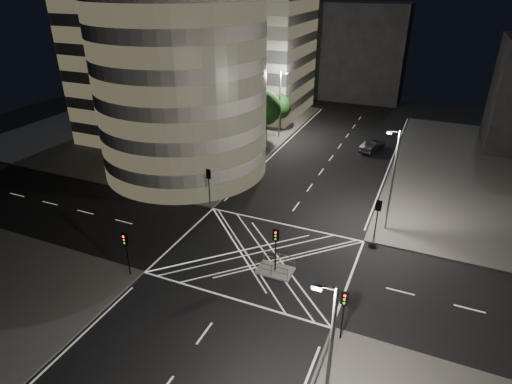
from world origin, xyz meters
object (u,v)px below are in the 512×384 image
at_px(street_lamp_right_far, 392,178).
at_px(street_lamp_right_near, 328,363).
at_px(traffic_signal_fr, 378,212).
at_px(street_lamp_left_far, 280,102).
at_px(street_lamp_left_near, 225,140).
at_px(traffic_signal_island, 276,242).
at_px(traffic_signal_fl, 209,180).
at_px(sedan, 372,146).
at_px(central_island, 275,271).
at_px(traffic_signal_nr, 344,306).
at_px(traffic_signal_nl, 126,246).

height_order(street_lamp_right_far, street_lamp_right_near, same).
xyz_separation_m(traffic_signal_fr, street_lamp_left_far, (-18.24, 23.20, 2.63)).
bearing_deg(street_lamp_right_far, street_lamp_left_near, 170.97).
bearing_deg(traffic_signal_island, street_lamp_left_near, 130.27).
relative_size(traffic_signal_fl, street_lamp_left_far, 0.40).
relative_size(street_lamp_right_near, sedan, 2.00).
relative_size(traffic_signal_fr, street_lamp_right_far, 0.40).
bearing_deg(central_island, traffic_signal_nr, -37.93).
relative_size(central_island, street_lamp_left_far, 0.30).
distance_m(street_lamp_left_far, sedan, 14.86).
relative_size(traffic_signal_fl, sedan, 0.80).
bearing_deg(traffic_signal_fr, traffic_signal_fl, 180.00).
distance_m(street_lamp_right_far, street_lamp_right_near, 23.00).
xyz_separation_m(traffic_signal_fl, traffic_signal_island, (10.80, -8.30, 0.00)).
bearing_deg(traffic_signal_fl, street_lamp_right_near, -48.76).
distance_m(traffic_signal_fl, sedan, 26.76).
xyz_separation_m(street_lamp_left_far, sedan, (14.09, -0.16, -4.72)).
distance_m(traffic_signal_fr, street_lamp_left_far, 29.63).
distance_m(traffic_signal_island, sedan, 31.52).
distance_m(traffic_signal_nl, street_lamp_left_near, 18.99).
bearing_deg(traffic_signal_island, street_lamp_right_far, 54.70).
bearing_deg(traffic_signal_nl, traffic_signal_fr, 37.69).
bearing_deg(traffic_signal_nr, street_lamp_right_far, 87.70).
relative_size(central_island, traffic_signal_fl, 0.75).
distance_m(traffic_signal_fl, street_lamp_left_far, 23.36).
height_order(traffic_signal_nr, street_lamp_right_far, street_lamp_right_far).
xyz_separation_m(traffic_signal_fr, street_lamp_left_near, (-18.24, 5.20, 2.63)).
bearing_deg(traffic_signal_nr, street_lamp_left_near, 134.13).
relative_size(traffic_signal_fr, traffic_signal_nr, 1.00).
xyz_separation_m(central_island, traffic_signal_island, (0.00, 0.00, 2.84)).
height_order(traffic_signal_fr, traffic_signal_nr, same).
bearing_deg(central_island, street_lamp_left_far, 109.95).
height_order(traffic_signal_fl, traffic_signal_nl, same).
bearing_deg(traffic_signal_fl, traffic_signal_nr, -37.69).
xyz_separation_m(traffic_signal_island, street_lamp_right_far, (7.44, 10.50, 2.63)).
bearing_deg(street_lamp_right_near, traffic_signal_nl, 158.45).
xyz_separation_m(traffic_signal_island, sedan, (2.65, 31.34, -2.09)).
xyz_separation_m(traffic_signal_nr, sedan, (-4.15, 36.64, -2.09)).
bearing_deg(traffic_signal_fl, traffic_signal_island, -37.54).
height_order(central_island, traffic_signal_nl, traffic_signal_nl).
relative_size(traffic_signal_island, street_lamp_left_near, 0.40).
bearing_deg(traffic_signal_fr, central_island, -129.33).
xyz_separation_m(street_lamp_left_near, street_lamp_right_near, (18.87, -26.00, 0.00)).
bearing_deg(street_lamp_left_far, sedan, -0.64).
distance_m(traffic_signal_nl, sedan, 39.09).
distance_m(street_lamp_left_near, street_lamp_right_far, 19.11).
bearing_deg(traffic_signal_nl, street_lamp_left_far, 90.99).
bearing_deg(street_lamp_left_near, sedan, 51.70).
bearing_deg(sedan, street_lamp_left_near, 66.89).
bearing_deg(central_island, street_lamp_right_near, -59.25).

